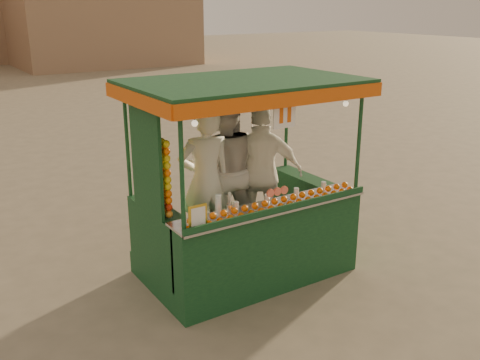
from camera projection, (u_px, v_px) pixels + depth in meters
ground at (222, 273)px, 6.63m from camera, size 90.00×90.00×0.00m
building_right at (102, 16)px, 28.62m from camera, size 9.00×6.00×5.00m
juice_cart at (244, 217)px, 6.35m from camera, size 2.60×1.68×2.36m
vendor_left at (206, 181)px, 6.34m from camera, size 0.73×0.56×1.80m
vendor_middle at (225, 170)px, 6.64m from camera, size 1.11×1.00×1.87m
vendor_right at (262, 174)px, 6.66m from camera, size 1.11×0.84×1.75m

